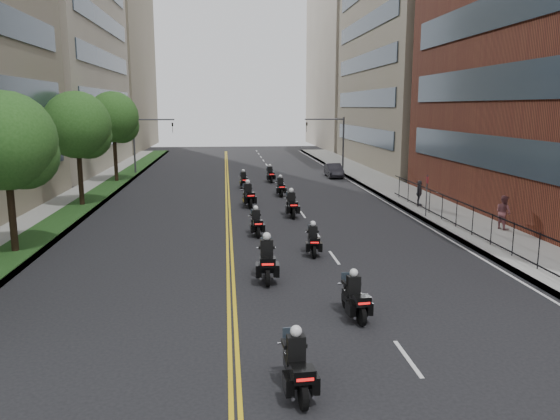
# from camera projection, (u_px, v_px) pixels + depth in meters

# --- Properties ---
(ground) EXTENTS (160.00, 160.00, 0.00)m
(ground) POSITION_uv_depth(u_px,v_px,m) (289.00, 364.00, 14.32)
(ground) COLOR black
(ground) RESTS_ON ground
(sidewalk_right) EXTENTS (4.00, 90.00, 0.15)m
(sidewalk_right) POSITION_uv_depth(u_px,v_px,m) (412.00, 198.00, 39.92)
(sidewalk_right) COLOR gray
(sidewalk_right) RESTS_ON ground
(sidewalk_left) EXTENTS (4.00, 90.00, 0.15)m
(sidewalk_left) POSITION_uv_depth(u_px,v_px,m) (74.00, 204.00, 37.56)
(sidewalk_left) COLOR gray
(sidewalk_left) RESTS_ON ground
(grass_strip) EXTENTS (2.00, 90.00, 0.04)m
(grass_strip) POSITION_uv_depth(u_px,v_px,m) (86.00, 202.00, 37.62)
(grass_strip) COLOR #1B3A15
(grass_strip) RESTS_ON sidewalk_left
(building_right_tan) EXTENTS (15.11, 28.00, 30.00)m
(building_right_tan) POSITION_uv_depth(u_px,v_px,m) (431.00, 30.00, 60.55)
(building_right_tan) COLOR gray
(building_right_tan) RESTS_ON ground
(building_right_far) EXTENTS (15.00, 28.00, 26.00)m
(building_right_far) POSITION_uv_depth(u_px,v_px,m) (363.00, 68.00, 90.25)
(building_right_far) COLOR gray
(building_right_far) RESTS_ON ground
(building_left_mid) EXTENTS (16.11, 28.00, 34.00)m
(building_left_mid) POSITION_uv_depth(u_px,v_px,m) (23.00, 4.00, 55.90)
(building_left_mid) COLOR gray
(building_left_mid) RESTS_ON ground
(building_left_far) EXTENTS (16.00, 28.00, 26.00)m
(building_left_far) POSITION_uv_depth(u_px,v_px,m) (93.00, 66.00, 85.97)
(building_left_far) COLOR gray
(building_left_far) RESTS_ON ground
(iron_fence) EXTENTS (0.05, 28.00, 1.50)m
(iron_fence) POSITION_uv_depth(u_px,v_px,m) (482.00, 225.00, 26.96)
(iron_fence) COLOR black
(iron_fence) RESTS_ON sidewalk_right
(street_trees) EXTENTS (4.40, 38.40, 7.98)m
(street_trees) POSITION_uv_depth(u_px,v_px,m) (55.00, 134.00, 30.46)
(street_trees) COLOR black
(street_trees) RESTS_ON ground
(traffic_signal_right) EXTENTS (4.09, 0.20, 5.60)m
(traffic_signal_right) POSITION_uv_depth(u_px,v_px,m) (334.00, 136.00, 55.62)
(traffic_signal_right) COLOR #3F3F44
(traffic_signal_right) RESTS_ON ground
(traffic_signal_left) EXTENTS (4.09, 0.20, 5.60)m
(traffic_signal_left) POSITION_uv_depth(u_px,v_px,m) (144.00, 137.00, 53.74)
(traffic_signal_left) COLOR #3F3F44
(traffic_signal_left) RESTS_ON ground
(motorcycle_0) EXTENTS (0.57, 2.22, 1.64)m
(motorcycle_0) POSITION_uv_depth(u_px,v_px,m) (297.00, 368.00, 12.74)
(motorcycle_0) COLOR black
(motorcycle_0) RESTS_ON ground
(motorcycle_1) EXTENTS (0.60, 2.15, 1.59)m
(motorcycle_1) POSITION_uv_depth(u_px,v_px,m) (354.00, 299.00, 17.37)
(motorcycle_1) COLOR black
(motorcycle_1) RESTS_ON ground
(motorcycle_2) EXTENTS (0.61, 2.54, 1.87)m
(motorcycle_2) POSITION_uv_depth(u_px,v_px,m) (267.00, 262.00, 21.13)
(motorcycle_2) COLOR black
(motorcycle_2) RESTS_ON ground
(motorcycle_3) EXTENTS (0.54, 2.09, 1.54)m
(motorcycle_3) POSITION_uv_depth(u_px,v_px,m) (313.00, 241.00, 24.84)
(motorcycle_3) COLOR black
(motorcycle_3) RESTS_ON ground
(motorcycle_4) EXTENTS (0.56, 2.13, 1.57)m
(motorcycle_4) POSITION_uv_depth(u_px,v_px,m) (256.00, 224.00, 28.57)
(motorcycle_4) COLOR black
(motorcycle_4) RESTS_ON ground
(motorcycle_5) EXTENTS (0.55, 2.39, 1.77)m
(motorcycle_5) POSITION_uv_depth(u_px,v_px,m) (291.00, 205.00, 33.38)
(motorcycle_5) COLOR black
(motorcycle_5) RESTS_ON ground
(motorcycle_6) EXTENTS (0.75, 2.48, 1.84)m
(motorcycle_6) POSITION_uv_depth(u_px,v_px,m) (248.00, 196.00, 36.67)
(motorcycle_6) COLOR black
(motorcycle_6) RESTS_ON ground
(motorcycle_7) EXTENTS (0.50, 2.17, 1.61)m
(motorcycle_7) POSITION_uv_depth(u_px,v_px,m) (281.00, 188.00, 41.17)
(motorcycle_7) COLOR black
(motorcycle_7) RESTS_ON ground
(motorcycle_8) EXTENTS (0.60, 2.13, 1.57)m
(motorcycle_8) POSITION_uv_depth(u_px,v_px,m) (244.00, 181.00, 45.05)
(motorcycle_8) COLOR black
(motorcycle_8) RESTS_ON ground
(motorcycle_9) EXTENTS (0.58, 2.20, 1.62)m
(motorcycle_9) POSITION_uv_depth(u_px,v_px,m) (270.00, 175.00, 48.69)
(motorcycle_9) COLOR black
(motorcycle_9) RESTS_ON ground
(parked_sedan) EXTENTS (1.45, 3.96, 1.30)m
(parked_sedan) POSITION_uv_depth(u_px,v_px,m) (334.00, 170.00, 52.18)
(parked_sedan) COLOR black
(parked_sedan) RESTS_ON ground
(pedestrian_b) EXTENTS (0.91, 1.05, 1.83)m
(pedestrian_b) POSITION_uv_depth(u_px,v_px,m) (503.00, 212.00, 29.31)
(pedestrian_b) COLOR brown
(pedestrian_b) RESTS_ON sidewalk_right
(pedestrian_c) EXTENTS (0.71, 1.07, 1.69)m
(pedestrian_c) POSITION_uv_depth(u_px,v_px,m) (419.00, 193.00, 36.25)
(pedestrian_c) COLOR #44424A
(pedestrian_c) RESTS_ON sidewalk_right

